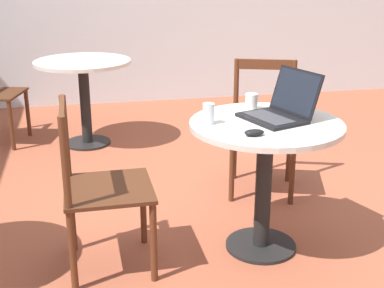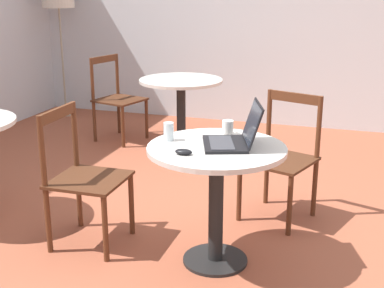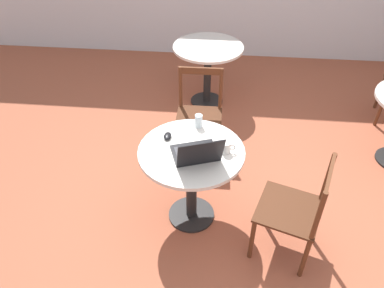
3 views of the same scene
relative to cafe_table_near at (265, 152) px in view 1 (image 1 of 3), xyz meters
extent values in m
plane|color=#9E5138|center=(0.25, 0.08, -0.59)|extent=(16.00, 16.00, 0.00)
cylinder|color=black|center=(0.00, 0.00, -0.58)|extent=(0.40, 0.40, 0.02)
cylinder|color=black|center=(0.00, 0.00, -0.21)|extent=(0.09, 0.09, 0.70)
cylinder|color=silver|center=(0.00, 0.00, 0.15)|extent=(0.83, 0.83, 0.03)
cylinder|color=black|center=(2.05, 0.94, -0.58)|extent=(0.40, 0.40, 0.02)
cylinder|color=black|center=(2.05, 0.94, -0.21)|extent=(0.09, 0.09, 0.70)
cylinder|color=silver|center=(2.05, 0.94, 0.15)|extent=(0.83, 0.83, 0.03)
cylinder|color=#562D19|center=(0.19, 0.65, -0.37)|extent=(0.04, 0.04, 0.44)
cylinder|color=#562D19|center=(-0.21, 0.65, -0.37)|extent=(0.04, 0.04, 0.44)
cylinder|color=#562D19|center=(0.19, 1.05, -0.37)|extent=(0.04, 0.04, 0.44)
cylinder|color=#562D19|center=(-0.21, 1.05, -0.37)|extent=(0.04, 0.04, 0.44)
cube|color=#492715|center=(-0.01, 0.85, -0.14)|extent=(0.46, 0.46, 0.02)
cylinder|color=#562D19|center=(0.19, 1.05, 0.10)|extent=(0.04, 0.04, 0.45)
cylinder|color=#562D19|center=(-0.21, 1.05, 0.10)|extent=(0.04, 0.04, 0.45)
cube|color=#562D19|center=(-0.01, 1.05, 0.29)|extent=(0.43, 0.03, 0.07)
cylinder|color=#562D19|center=(0.50, -0.38, -0.37)|extent=(0.04, 0.04, 0.44)
cylinder|color=#562D19|center=(0.63, 0.00, -0.37)|extent=(0.04, 0.04, 0.44)
cylinder|color=#562D19|center=(0.89, -0.51, -0.37)|extent=(0.04, 0.04, 0.44)
cylinder|color=#562D19|center=(1.01, -0.13, -0.37)|extent=(0.04, 0.04, 0.44)
cube|color=#492715|center=(0.76, -0.26, -0.14)|extent=(0.57, 0.57, 0.02)
cylinder|color=#562D19|center=(0.89, -0.51, 0.10)|extent=(0.04, 0.04, 0.45)
cylinder|color=#562D19|center=(1.01, -0.13, 0.10)|extent=(0.04, 0.04, 0.45)
cube|color=#562D19|center=(0.95, -0.32, 0.29)|extent=(0.16, 0.42, 0.07)
cylinder|color=#562D19|center=(2.40, 1.46, -0.37)|extent=(0.04, 0.04, 0.44)
cylinder|color=#562D19|center=(2.01, 1.57, -0.37)|extent=(0.04, 0.04, 0.44)
cube|color=black|center=(0.03, -0.04, 0.18)|extent=(0.40, 0.35, 0.02)
cube|color=#38383D|center=(0.02, -0.02, 0.19)|extent=(0.32, 0.22, 0.00)
cube|color=black|center=(0.08, -0.19, 0.30)|extent=(0.35, 0.19, 0.24)
cube|color=black|center=(0.08, -0.19, 0.30)|extent=(0.32, 0.17, 0.21)
ellipsoid|color=black|center=(-0.20, 0.14, 0.18)|extent=(0.06, 0.10, 0.03)
cylinder|color=silver|center=(0.26, 0.00, 0.21)|extent=(0.07, 0.07, 0.09)
torus|color=silver|center=(0.31, 0.00, 0.22)|extent=(0.05, 0.01, 0.05)
cylinder|color=silver|center=(0.03, 0.31, 0.22)|extent=(0.06, 0.06, 0.11)
camera|label=1|loc=(-2.58, 0.94, 1.00)|focal=50.00mm
camera|label=2|loc=(-2.89, -0.79, 1.10)|focal=50.00mm
camera|label=3|loc=(0.22, -2.19, 2.00)|focal=35.00mm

